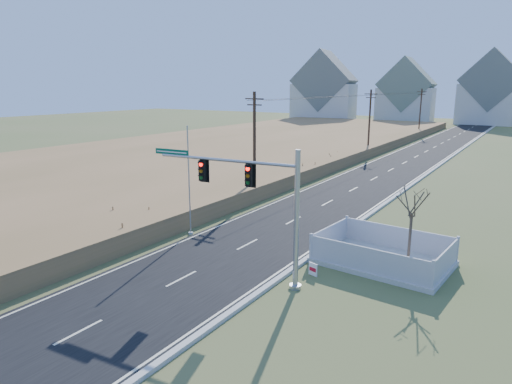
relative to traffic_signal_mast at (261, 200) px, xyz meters
The scene contains 15 objects.
ground 5.38m from the traffic_signal_mast, behind, with size 260.00×260.00×0.00m, color #4E5C2C.
road 50.28m from the traffic_signal_mast, 93.92° to the left, with size 8.00×180.00×0.06m, color black.
curb 50.16m from the traffic_signal_mast, 89.17° to the left, with size 0.30×180.00×0.18m, color #B2AFA8.
reed_marsh 48.62m from the traffic_signal_mast, 124.44° to the left, with size 38.00×110.00×1.30m, color #A27449.
utility_pole_near 17.99m from the traffic_signal_mast, 123.51° to the left, with size 1.80×0.26×9.00m.
utility_pole_mid 46.07m from the traffic_signal_mast, 102.44° to the left, with size 1.80×0.26×9.00m.
utility_pole_far 75.65m from the traffic_signal_mast, 97.54° to the left, with size 1.80×0.26×9.00m.
condo_nw 108.29m from the traffic_signal_mast, 112.50° to the left, with size 17.69×13.38×19.05m.
condo_nnw 110.13m from the traffic_signal_mast, 101.22° to the left, with size 14.93×11.17×17.03m.
condo_n 112.05m from the traffic_signal_mast, 90.73° to the left, with size 15.27×10.20×18.54m.
traffic_signal_mast is the anchor object (origin of this frame).
fence_enclosure 8.00m from the traffic_signal_mast, 50.96° to the left, with size 7.14×5.17×1.55m.
open_sign 4.67m from the traffic_signal_mast, 45.40° to the left, with size 0.53×0.21×0.67m.
flagpole 8.70m from the traffic_signal_mast, 153.90° to the left, with size 0.32×0.32×7.07m.
bare_tree 7.55m from the traffic_signal_mast, 38.24° to the left, with size 1.85×1.85×4.89m.
Camera 1 is at (14.46, -17.90, 9.42)m, focal length 32.00 mm.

